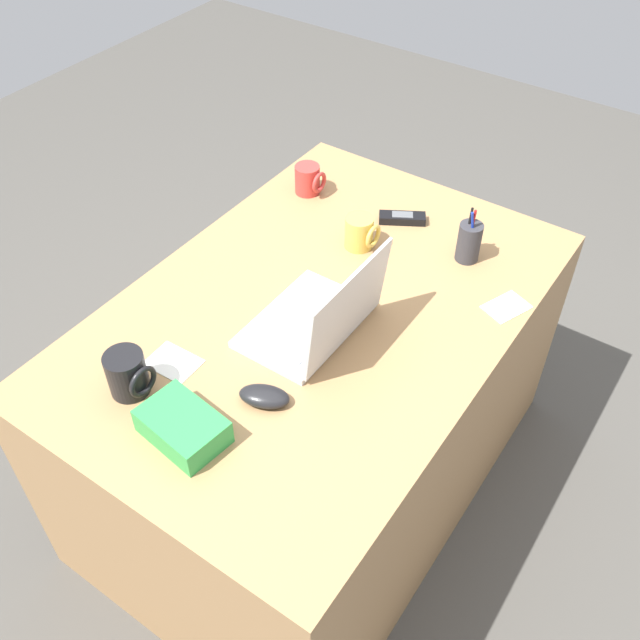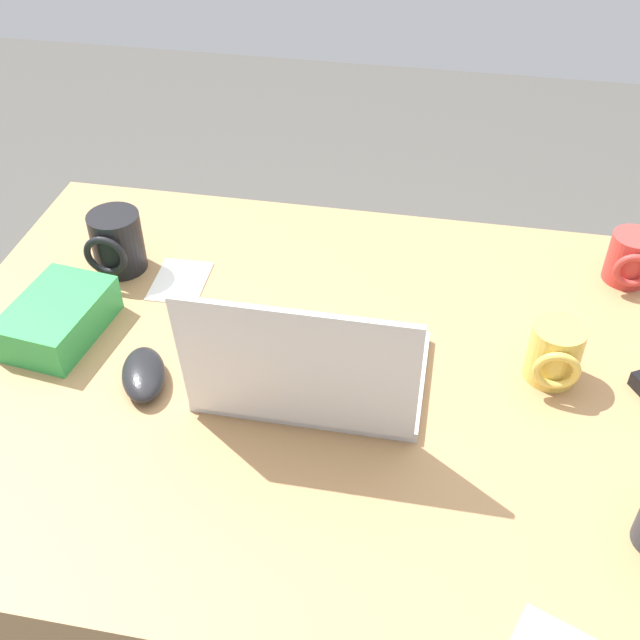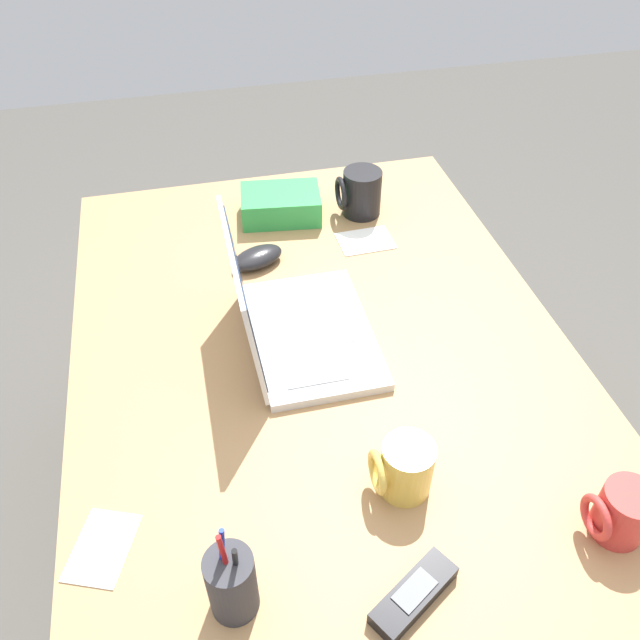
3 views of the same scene
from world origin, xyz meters
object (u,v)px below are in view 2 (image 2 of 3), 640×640
Objects in this scene: laptop at (310,370)px; coffee_mug_tall at (555,354)px; coffee_mug_spare at (630,259)px; computer_mouse at (144,374)px; coffee_mug_white at (117,243)px; snack_bag at (58,318)px.

coffee_mug_tall is (-0.35, -0.10, -0.00)m from laptop.
coffee_mug_tall is 1.05× the size of coffee_mug_spare.
laptop is at bearing 163.64° from computer_mouse.
coffee_mug_spare is at bearing -171.57° from coffee_mug_white.
computer_mouse is 1.24× the size of coffee_mug_tall.
snack_bag is at bearing 3.16° from coffee_mug_tall.
snack_bag is (0.77, 0.04, -0.02)m from coffee_mug_tall.
coffee_mug_tall is 0.31m from coffee_mug_spare.
snack_bag is at bearing 19.16° from coffee_mug_spare.
snack_bag is at bearing -8.06° from laptop.
coffee_mug_white is 0.89m from coffee_mug_spare.
computer_mouse is 1.07× the size of coffee_mug_white.
coffee_mug_spare reaches higher than snack_bag.
laptop reaches higher than coffee_mug_spare.
coffee_mug_white is 1.22× the size of coffee_mug_spare.
coffee_mug_white is at bearing -10.87° from coffee_mug_tall.
coffee_mug_white is 0.19m from snack_bag.
laptop is 0.25m from computer_mouse.
laptop is 1.80× the size of snack_bag.
coffee_mug_white is 0.75m from coffee_mug_tall.
coffee_mug_spare is (-0.88, -0.13, -0.01)m from coffee_mug_white.
computer_mouse is 0.64× the size of snack_bag.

